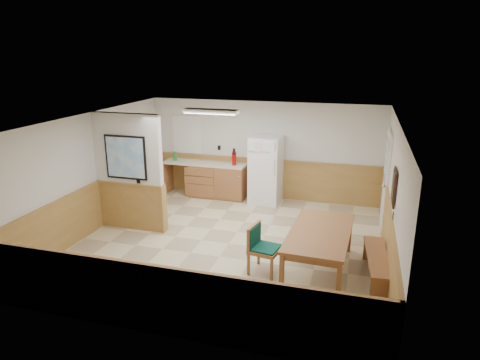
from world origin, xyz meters
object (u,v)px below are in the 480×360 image
(refrigerator, at_px, (266,170))
(soap_bottle, at_px, (175,156))
(dining_bench, at_px, (377,261))
(dining_table, at_px, (320,236))
(dining_chair, at_px, (260,245))
(fire_extinguisher, at_px, (234,158))

(refrigerator, xyz_separation_m, soap_bottle, (-2.47, 0.02, 0.18))
(dining_bench, bearing_deg, refrigerator, 124.50)
(dining_bench, height_order, soap_bottle, soap_bottle)
(soap_bottle, bearing_deg, dining_table, -38.06)
(dining_table, bearing_deg, soap_bottle, 144.54)
(dining_bench, distance_m, dining_chair, 1.97)
(dining_chair, relative_size, soap_bottle, 3.45)
(refrigerator, bearing_deg, dining_chair, -75.42)
(dining_table, bearing_deg, dining_chair, -161.28)
(fire_extinguisher, bearing_deg, dining_chair, -53.99)
(refrigerator, height_order, fire_extinguisher, refrigerator)
(refrigerator, xyz_separation_m, fire_extinguisher, (-0.84, 0.02, 0.25))
(soap_bottle, bearing_deg, fire_extinguisher, 0.13)
(dining_bench, xyz_separation_m, soap_bottle, (-5.12, 3.30, 0.68))
(dining_chair, relative_size, fire_extinguisher, 1.96)
(dining_table, relative_size, fire_extinguisher, 4.73)
(dining_chair, bearing_deg, fire_extinguisher, 123.89)
(dining_bench, bearing_deg, fire_extinguisher, 132.12)
(dining_bench, bearing_deg, dining_chair, -177.46)
(soap_bottle, bearing_deg, dining_bench, -32.79)
(refrigerator, distance_m, soap_bottle, 2.48)
(dining_chair, distance_m, fire_extinguisher, 3.91)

